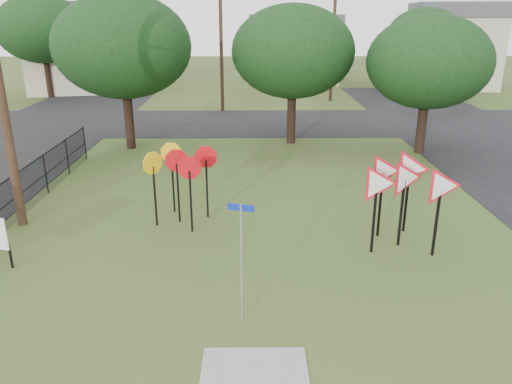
% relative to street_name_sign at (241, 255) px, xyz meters
% --- Properties ---
extents(ground, '(140.00, 140.00, 0.00)m').
position_rel_street_name_sign_xyz_m(ground, '(0.26, 0.80, -1.57)').
color(ground, '#32461A').
extents(street_far, '(60.00, 8.00, 0.02)m').
position_rel_street_name_sign_xyz_m(street_far, '(0.26, 20.80, -1.56)').
color(street_far, black).
rests_on(street_far, ground).
extents(curb_pad, '(2.00, 1.20, 0.02)m').
position_rel_street_name_sign_xyz_m(curb_pad, '(0.26, -1.60, -1.56)').
color(curb_pad, gray).
rests_on(curb_pad, ground).
extents(street_name_sign, '(0.54, 0.18, 2.71)m').
position_rel_street_name_sign_xyz_m(street_name_sign, '(0.00, 0.00, 0.00)').
color(street_name_sign, '#A0A2A8').
rests_on(street_name_sign, ground).
extents(stop_sign_cluster, '(2.18, 1.75, 2.41)m').
position_rel_street_name_sign_xyz_m(stop_sign_cluster, '(-2.02, 5.52, 0.22)').
color(stop_sign_cluster, black).
rests_on(stop_sign_cluster, ground).
extents(yield_sign_cluster, '(2.78, 1.97, 2.59)m').
position_rel_street_name_sign_xyz_m(yield_sign_cluster, '(4.42, 3.80, 0.33)').
color(yield_sign_cluster, black).
rests_on(yield_sign_cluster, ground).
extents(far_pole_a, '(1.40, 0.24, 9.00)m').
position_rel_street_name_sign_xyz_m(far_pole_a, '(-1.74, 24.80, 3.03)').
color(far_pole_a, '#3E2B1C').
rests_on(far_pole_a, ground).
extents(far_pole_b, '(1.40, 0.24, 8.50)m').
position_rel_street_name_sign_xyz_m(far_pole_b, '(6.26, 28.80, 2.78)').
color(far_pole_b, '#3E2B1C').
rests_on(far_pole_b, ground).
extents(far_pole_c, '(1.40, 0.24, 9.00)m').
position_rel_street_name_sign_xyz_m(far_pole_c, '(-9.74, 30.80, 3.03)').
color(far_pole_c, '#3E2B1C').
rests_on(far_pole_c, ground).
extents(fence_run, '(0.05, 11.55, 1.50)m').
position_rel_street_name_sign_xyz_m(fence_run, '(-7.34, 7.05, -0.79)').
color(fence_run, black).
rests_on(fence_run, ground).
extents(house_left, '(10.58, 8.88, 7.20)m').
position_rel_street_name_sign_xyz_m(house_left, '(-13.74, 34.80, 2.08)').
color(house_left, beige).
rests_on(house_left, ground).
extents(house_mid, '(8.40, 8.40, 6.20)m').
position_rel_street_name_sign_xyz_m(house_mid, '(4.26, 40.80, 1.58)').
color(house_mid, beige).
rests_on(house_mid, ground).
extents(house_right, '(8.30, 8.30, 7.20)m').
position_rel_street_name_sign_xyz_m(house_right, '(18.26, 36.80, 2.08)').
color(house_right, beige).
rests_on(house_right, ground).
extents(tree_near_left, '(6.40, 6.40, 7.27)m').
position_rel_street_name_sign_xyz_m(tree_near_left, '(-5.74, 14.80, 3.29)').
color(tree_near_left, black).
rests_on(tree_near_left, ground).
extents(tree_near_mid, '(6.00, 6.00, 6.80)m').
position_rel_street_name_sign_xyz_m(tree_near_mid, '(2.26, 15.80, 2.97)').
color(tree_near_mid, black).
rests_on(tree_near_mid, ground).
extents(tree_near_right, '(5.60, 5.60, 6.33)m').
position_rel_street_name_sign_xyz_m(tree_near_right, '(8.26, 13.80, 2.65)').
color(tree_near_right, black).
rests_on(tree_near_right, ground).
extents(tree_far_left, '(6.80, 6.80, 7.73)m').
position_rel_street_name_sign_xyz_m(tree_far_left, '(-15.74, 30.80, 3.60)').
color(tree_far_left, black).
rests_on(tree_far_left, ground).
extents(tree_far_right, '(6.00, 6.00, 6.80)m').
position_rel_street_name_sign_xyz_m(tree_far_right, '(14.26, 32.80, 2.97)').
color(tree_far_right, black).
rests_on(tree_far_right, ground).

